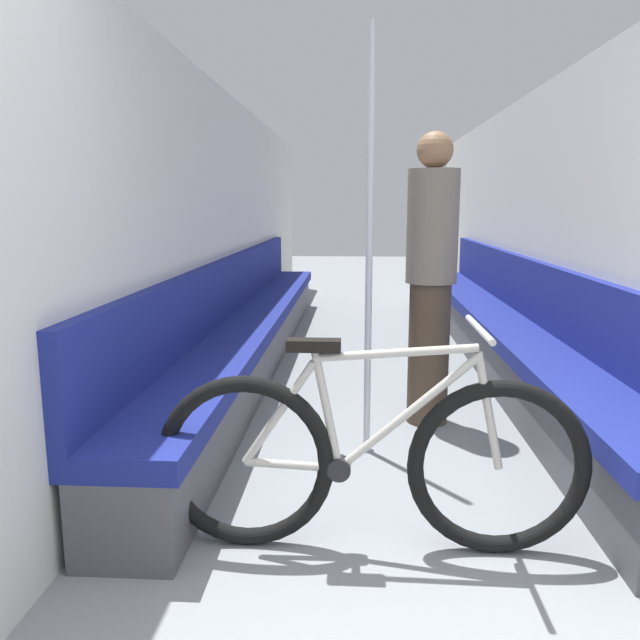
# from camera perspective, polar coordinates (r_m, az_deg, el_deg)

# --- Properties ---
(wall_left) EXTENTS (0.10, 10.66, 2.21)m
(wall_left) POSITION_cam_1_polar(r_m,az_deg,el_deg) (4.98, -9.63, 7.95)
(wall_left) COLOR silver
(wall_left) RESTS_ON ground
(wall_right) EXTENTS (0.10, 10.66, 2.21)m
(wall_right) POSITION_cam_1_polar(r_m,az_deg,el_deg) (5.06, 20.08, 7.51)
(wall_right) COLOR silver
(wall_right) RESTS_ON ground
(bench_seat_row_left) EXTENTS (0.46, 6.16, 0.90)m
(bench_seat_row_left) POSITION_cam_1_polar(r_m,az_deg,el_deg) (5.23, -6.17, -0.79)
(bench_seat_row_left) COLOR #4C4C51
(bench_seat_row_left) RESTS_ON ground
(bench_seat_row_right) EXTENTS (0.46, 6.16, 0.90)m
(bench_seat_row_right) POSITION_cam_1_polar(r_m,az_deg,el_deg) (5.29, 16.30, -1.03)
(bench_seat_row_right) COLOR #4C4C51
(bench_seat_row_right) RESTS_ON ground
(bicycle) EXTENTS (1.64, 0.46, 0.89)m
(bicycle) POSITION_cam_1_polar(r_m,az_deg,el_deg) (2.43, 4.61, -12.67)
(bicycle) COLOR black
(bicycle) RESTS_ON ground
(grab_pole_near) EXTENTS (0.08, 0.08, 2.19)m
(grab_pole_near) POSITION_cam_1_polar(r_m,az_deg,el_deg) (3.22, 4.52, 6.07)
(grab_pole_near) COLOR gray
(grab_pole_near) RESTS_ON ground
(passenger_standing) EXTENTS (0.30, 0.30, 1.73)m
(passenger_standing) POSITION_cam_1_polar(r_m,az_deg,el_deg) (3.75, 10.11, 3.89)
(passenger_standing) COLOR #473828
(passenger_standing) RESTS_ON ground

